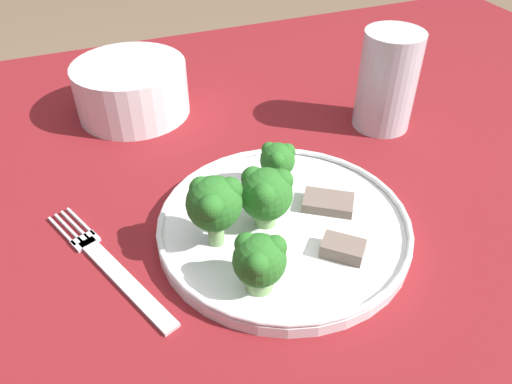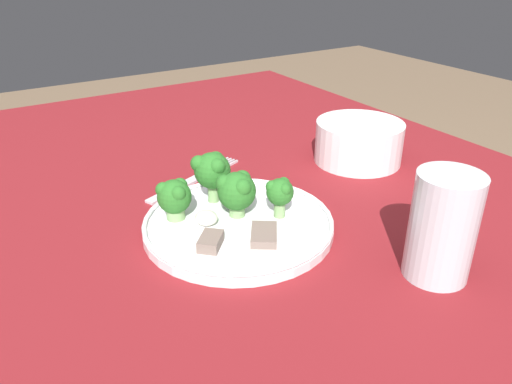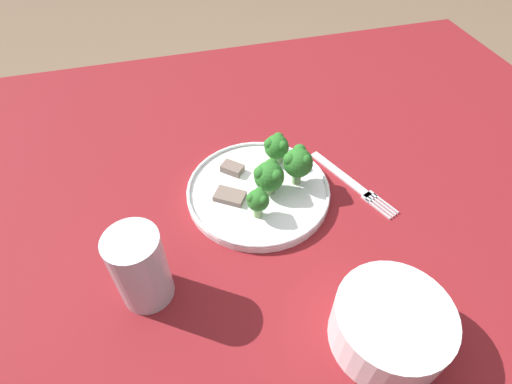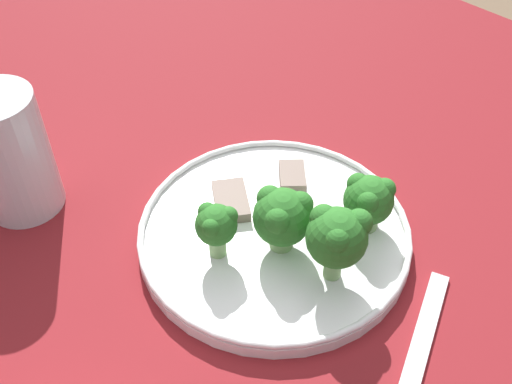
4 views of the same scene
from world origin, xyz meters
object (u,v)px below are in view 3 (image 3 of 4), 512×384
dinner_plate (259,192)px  drinking_glass (141,271)px  cream_bowl (389,326)px  fork (350,182)px

dinner_plate → drinking_glass: (0.20, 0.14, 0.05)m
drinking_glass → cream_bowl: bearing=152.9°
fork → drinking_glass: size_ratio=1.53×
fork → drinking_glass: (0.36, 0.12, 0.05)m
drinking_glass → fork: bearing=-161.4°
cream_bowl → fork: bearing=-105.7°
dinner_plate → fork: size_ratio=1.31×
fork → cream_bowl: size_ratio=1.29×
fork → cream_bowl: cream_bowl is taller
dinner_plate → fork: 0.17m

